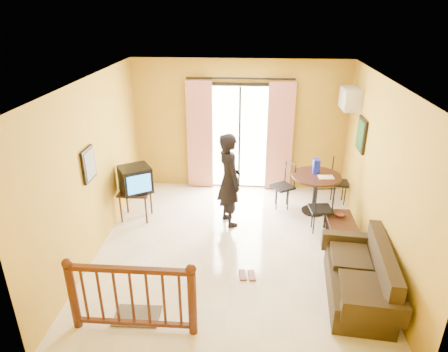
# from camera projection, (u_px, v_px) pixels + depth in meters

# --- Properties ---
(ground) EXTENTS (5.00, 5.00, 0.00)m
(ground) POSITION_uv_depth(u_px,v_px,m) (233.00, 248.00, 6.76)
(ground) COLOR beige
(ground) RESTS_ON ground
(room_shell) EXTENTS (5.00, 5.00, 5.00)m
(room_shell) POSITION_uv_depth(u_px,v_px,m) (234.00, 154.00, 6.08)
(room_shell) COLOR white
(room_shell) RESTS_ON ground
(balcony_door) EXTENTS (2.25, 0.14, 2.46)m
(balcony_door) POSITION_uv_depth(u_px,v_px,m) (240.00, 137.00, 8.50)
(balcony_door) COLOR black
(balcony_door) RESTS_ON ground
(tv_table) EXTENTS (0.57, 0.48, 0.57)m
(tv_table) POSITION_uv_depth(u_px,v_px,m) (135.00, 195.00, 7.52)
(tv_table) COLOR black
(tv_table) RESTS_ON ground
(television) EXTENTS (0.72, 0.70, 0.49)m
(television) POSITION_uv_depth(u_px,v_px,m) (135.00, 179.00, 7.38)
(television) COLOR black
(television) RESTS_ON tv_table
(picture_left) EXTENTS (0.05, 0.42, 0.52)m
(picture_left) POSITION_uv_depth(u_px,v_px,m) (89.00, 164.00, 6.11)
(picture_left) COLOR black
(picture_left) RESTS_ON room_shell
(dining_table) EXTENTS (0.94, 0.94, 0.79)m
(dining_table) POSITION_uv_depth(u_px,v_px,m) (316.00, 183.00, 7.69)
(dining_table) COLOR black
(dining_table) RESTS_ON ground
(water_jug) EXTENTS (0.15, 0.15, 0.29)m
(water_jug) POSITION_uv_depth(u_px,v_px,m) (316.00, 166.00, 7.67)
(water_jug) COLOR #131DBB
(water_jug) RESTS_ON dining_table
(serving_tray) EXTENTS (0.30, 0.20, 0.02)m
(serving_tray) POSITION_uv_depth(u_px,v_px,m) (326.00, 177.00, 7.52)
(serving_tray) COLOR #EFE1CC
(serving_tray) RESTS_ON dining_table
(dining_chairs) EXTENTS (1.68, 1.62, 0.95)m
(dining_chairs) POSITION_uv_depth(u_px,v_px,m) (312.00, 213.00, 7.90)
(dining_chairs) COLOR black
(dining_chairs) RESTS_ON ground
(air_conditioner) EXTENTS (0.31, 0.60, 0.40)m
(air_conditioner) POSITION_uv_depth(u_px,v_px,m) (350.00, 99.00, 7.53)
(air_conditioner) COLOR silver
(air_conditioner) RESTS_ON room_shell
(botanical_print) EXTENTS (0.05, 0.50, 0.60)m
(botanical_print) POSITION_uv_depth(u_px,v_px,m) (361.00, 135.00, 7.13)
(botanical_print) COLOR black
(botanical_print) RESTS_ON room_shell
(coffee_table) EXTENTS (0.46, 0.83, 0.37)m
(coffee_table) POSITION_uv_depth(u_px,v_px,m) (341.00, 227.00, 6.94)
(coffee_table) COLOR black
(coffee_table) RESTS_ON ground
(bowl) EXTENTS (0.26, 0.26, 0.06)m
(bowl) POSITION_uv_depth(u_px,v_px,m) (340.00, 215.00, 7.00)
(bowl) COLOR #52281C
(bowl) RESTS_ON coffee_table
(sofa) EXTENTS (0.92, 1.76, 0.81)m
(sofa) POSITION_uv_depth(u_px,v_px,m) (362.00, 279.00, 5.54)
(sofa) COLOR #2E2212
(sofa) RESTS_ON ground
(standing_person) EXTENTS (0.66, 0.76, 1.76)m
(standing_person) POSITION_uv_depth(u_px,v_px,m) (229.00, 180.00, 7.21)
(standing_person) COLOR black
(standing_person) RESTS_ON ground
(stair_balustrade) EXTENTS (1.63, 0.13, 1.04)m
(stair_balustrade) POSITION_uv_depth(u_px,v_px,m) (131.00, 294.00, 4.88)
(stair_balustrade) COLOR #471E0F
(stair_balustrade) RESTS_ON ground
(doormat) EXTENTS (0.61, 0.41, 0.02)m
(doormat) POSITION_uv_depth(u_px,v_px,m) (137.00, 316.00, 5.30)
(doormat) COLOR #504A40
(doormat) RESTS_ON ground
(sandals) EXTENTS (0.28, 0.26, 0.03)m
(sandals) POSITION_uv_depth(u_px,v_px,m) (247.00, 275.00, 6.07)
(sandals) COLOR #52281C
(sandals) RESTS_ON ground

